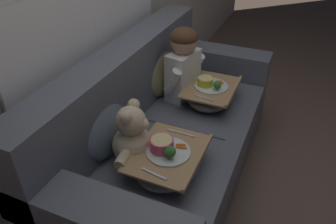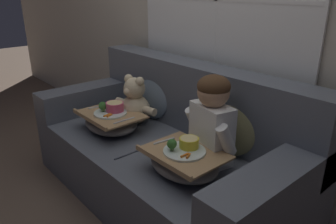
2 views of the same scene
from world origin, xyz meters
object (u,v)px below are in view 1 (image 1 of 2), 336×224
at_px(child_figure, 183,61).
at_px(throw_pillow_behind_teddy, 103,124).
at_px(couch, 163,136).
at_px(lap_tray_teddy, 168,160).
at_px(throw_pillow_behind_child, 160,68).
at_px(teddy_bear, 133,138).
at_px(lap_tray_child, 211,94).

bearing_deg(child_figure, throw_pillow_behind_teddy, 166.47).
bearing_deg(couch, lap_tray_teddy, -152.31).
bearing_deg(throw_pillow_behind_child, couch, -152.70).
xyz_separation_m(teddy_bear, lap_tray_child, (0.77, -0.21, -0.08)).
distance_m(throw_pillow_behind_teddy, teddy_bear, 0.19).
distance_m(throw_pillow_behind_child, lap_tray_child, 0.42).
distance_m(child_figure, lap_tray_teddy, 0.83).
xyz_separation_m(throw_pillow_behind_teddy, lap_tray_teddy, (-0.00, -0.40, -0.12)).
relative_size(couch, lap_tray_child, 4.48).
height_order(couch, lap_tray_child, couch).
xyz_separation_m(couch, throw_pillow_behind_teddy, (-0.38, 0.20, 0.29)).
xyz_separation_m(couch, teddy_bear, (-0.38, 0.01, 0.25)).
relative_size(throw_pillow_behind_teddy, child_figure, 0.79).
xyz_separation_m(throw_pillow_behind_child, child_figure, (-0.00, -0.18, 0.09)).
distance_m(lap_tray_child, lap_tray_teddy, 0.77).
relative_size(couch, child_figure, 3.72).
bearing_deg(throw_pillow_behind_teddy, lap_tray_child, -27.57).
relative_size(teddy_bear, lap_tray_child, 0.92).
height_order(throw_pillow_behind_teddy, lap_tray_child, throw_pillow_behind_teddy).
relative_size(throw_pillow_behind_child, lap_tray_child, 0.99).
distance_m(couch, throw_pillow_behind_teddy, 0.52).
distance_m(couch, teddy_bear, 0.46).
bearing_deg(lap_tray_child, lap_tray_teddy, 179.95).
bearing_deg(throw_pillow_behind_child, teddy_bear, -166.17).
bearing_deg(teddy_bear, couch, -1.39).
relative_size(throw_pillow_behind_teddy, teddy_bear, 1.03).
bearing_deg(lap_tray_teddy, couch, 27.69).
relative_size(throw_pillow_behind_teddy, lap_tray_teddy, 0.92).
height_order(couch, throw_pillow_behind_teddy, couch).
bearing_deg(couch, throw_pillow_behind_teddy, 152.70).
bearing_deg(couch, child_figure, 2.01).
bearing_deg(teddy_bear, child_figure, 0.31).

